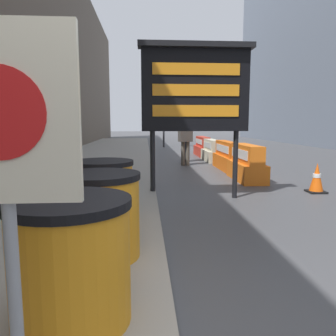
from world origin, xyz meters
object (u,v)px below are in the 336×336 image
Objects in this scene: message_board at (195,89)px; jersey_barrier_orange_near at (247,165)px; jersey_barrier_red_striped at (203,147)px; traffic_light_near_curb at (164,103)px; pedestrian_worker at (186,135)px; traffic_cone_mid at (235,155)px; barrel_drum_middle at (100,215)px; jersey_barrier_orange_far at (227,157)px; traffic_cone_near at (317,178)px; jersey_barrier_cream at (212,152)px; pedestrian_passerby at (185,136)px; warning_sign at (3,146)px; barrel_drum_foreground at (71,261)px; barrel_drum_back at (103,192)px.

jersey_barrier_orange_near is (1.71, 2.04, -1.74)m from message_board.
traffic_light_near_curb is (-1.50, 5.43, 2.38)m from jersey_barrier_red_striped.
message_board reaches higher than pedestrian_worker.
traffic_cone_mid is at bearing -77.18° from traffic_light_near_curb.
barrel_drum_middle is 0.42× the size of jersey_barrier_orange_far.
traffic_cone_near is at bearing -82.86° from jersey_barrier_red_striped.
pedestrian_passerby is at bearing -133.10° from jersey_barrier_cream.
jersey_barrier_cream is at bearing 99.62° from traffic_cone_near.
message_board reaches higher than jersey_barrier_orange_near.
jersey_barrier_orange_near is 12.43m from traffic_light_near_curb.
jersey_barrier_red_striped is (-0.00, 4.56, -0.01)m from jersey_barrier_orange_far.
jersey_barrier_orange_far is (1.71, 4.15, -1.75)m from message_board.
traffic_light_near_curb reaches higher than warning_sign.
pedestrian_worker is at bearing 79.06° from warning_sign.
warning_sign is at bearing -103.45° from jersey_barrier_red_striped.
traffic_cone_near is at bearing 7.82° from message_board.
barrel_drum_middle is 17.55m from traffic_light_near_curb.
pedestrian_passerby is at bearing 94.74° from pedestrian_worker.
jersey_barrier_orange_far is 4.56m from jersey_barrier_red_striped.
jersey_barrier_orange_near is at bearing -82.92° from traffic_light_near_curb.
barrel_drum_middle is 9.73m from pedestrian_worker.
jersey_barrier_orange_far is at bearing -118.11° from traffic_cone_mid.
jersey_barrier_red_striped is at bearing -74.53° from traffic_light_near_curb.
jersey_barrier_orange_near is at bearing 65.00° from warning_sign.
pedestrian_passerby is (0.26, -8.94, -1.73)m from traffic_light_near_curb.
barrel_drum_back is (-0.06, 2.19, 0.00)m from barrel_drum_foreground.
barrel_drum_middle is at bearing 85.77° from warning_sign.
pedestrian_passerby is at bearing 78.75° from warning_sign.
warning_sign reaches higher than barrel_drum_middle.
pedestrian_passerby reaches higher than traffic_cone_mid.
message_board reaches higher than warning_sign.
barrel_drum_foreground is 10.81m from pedestrian_worker.
pedestrian_worker is (0.62, 6.31, -1.10)m from message_board.
traffic_light_near_curb reaches higher than pedestrian_passerby.
pedestrian_passerby reaches higher than jersey_barrier_red_striped.
pedestrian_worker is at bearing 77.80° from barrel_drum_middle.
barrel_drum_middle is 0.48× the size of pedestrian_passerby.
traffic_light_near_curb is at bearing 98.56° from jersey_barrier_orange_far.
jersey_barrier_red_striped is (0.00, 2.17, 0.01)m from jersey_barrier_cream.
traffic_light_near_curb reaches higher than barrel_drum_back.
barrel_drum_middle and barrel_drum_back have the same top height.
jersey_barrier_orange_far is at bearing 66.79° from barrel_drum_middle.
warning_sign is (-0.09, -0.71, 0.82)m from barrel_drum_foreground.
barrel_drum_middle is at bearing -84.46° from barrel_drum_back.
barrel_drum_foreground is 0.42× the size of jersey_barrier_orange_far.
jersey_barrier_orange_near is 1.96m from traffic_cone_near.
barrel_drum_middle is at bearing -113.82° from traffic_cone_mid.
pedestrian_passerby reaches higher than jersey_barrier_orange_near.
warning_sign is 14.13m from jersey_barrier_red_striped.
warning_sign reaches higher than jersey_barrier_orange_far.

